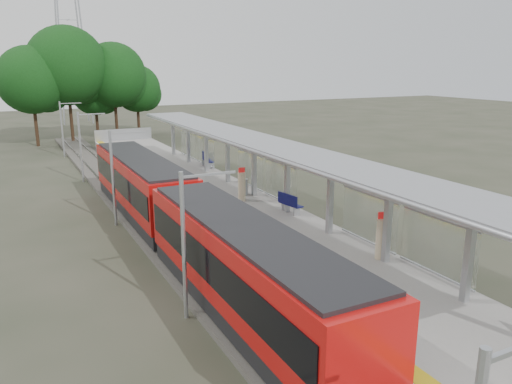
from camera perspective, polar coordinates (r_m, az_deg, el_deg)
ground at (r=16.92m, az=23.01°, el=-18.56°), size 200.00×200.00×0.00m
trackbed at (r=30.81m, az=-12.80°, el=-2.49°), size 3.00×70.00×0.24m
platform at (r=32.03m, az=-5.03°, el=-0.82°), size 6.00×50.00×1.00m
tactile_strip at (r=31.07m, az=-9.41°, el=-0.46°), size 0.60×50.00×0.02m
end_fence at (r=55.34m, az=-14.89°, el=6.38°), size 6.00×0.10×1.20m
train at (r=23.65m, az=-8.68°, el=-2.56°), size 2.74×27.60×3.62m
canopy at (r=28.50m, az=0.71°, el=4.95°), size 3.27×38.00×3.66m
tree_cluster at (r=62.41m, az=-19.22°, el=12.41°), size 19.07×10.93×13.12m
catenary_masts at (r=28.82m, az=-15.90°, el=1.89°), size 2.08×48.16×5.40m
bench_mid at (r=27.18m, az=3.82°, el=-1.24°), size 0.73×1.64×1.08m
bench_far at (r=39.47m, az=-5.65°, el=3.74°), size 0.75×1.77×1.18m
info_pillar_near at (r=21.38m, az=14.13°, el=-5.18°), size 0.46×0.46×2.03m
info_pillar_far at (r=29.48m, az=-1.64°, el=0.64°), size 0.45×0.45×2.01m
litter_bin at (r=30.92m, az=-1.38°, el=0.58°), size 0.61×0.61×0.99m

